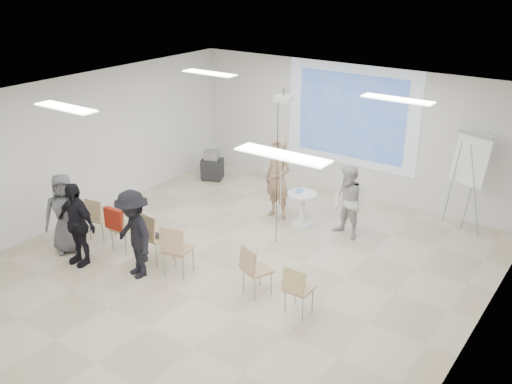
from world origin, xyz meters
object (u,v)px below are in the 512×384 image
Objects in this scene: chair_left_mid at (121,226)px; chair_right_inner at (254,267)px; audience_outer at (64,209)px; chair_left_inner at (153,234)px; pedestal_table at (302,207)px; chair_right_far at (297,287)px; player_left at (278,174)px; laptop at (158,234)px; audience_left at (76,218)px; chair_far_left at (98,216)px; flipchart_easel at (471,160)px; audience_mid at (133,229)px; player_right at (349,198)px; av_cart at (212,166)px; chair_center at (176,247)px.

chair_right_inner is at bearing 1.34° from chair_left_mid.
audience_outer is at bearing -148.93° from chair_left_mid.
chair_right_inner is at bearing 10.92° from chair_left_inner.
pedestal_table is 3.18m from chair_right_far.
player_left is 5.61× the size of laptop.
chair_right_far is at bearing 11.62° from audience_left.
chair_left_inner is at bearing -28.48° from audience_outer.
chair_right_inner is at bearing -4.75° from chair_far_left.
chair_right_inner is 0.43× the size of flipchart_easel.
audience_mid reaches higher than pedestal_table.
player_left is (-0.63, 0.07, 0.57)m from pedestal_table.
chair_left_mid is 1.07m from audience_outer.
laptop is at bearing 115.36° from audience_mid.
pedestal_table is 0.42× the size of audience_left.
chair_left_inner is (-1.39, -2.84, 0.15)m from pedestal_table.
audience_left is (-3.47, -3.71, 0.07)m from player_right.
flipchart_easel is (2.04, 4.42, 0.98)m from chair_right_inner.
av_cart is (-5.94, -0.70, -1.15)m from flipchart_easel.
player_left is 0.97× the size of flipchart_easel.
chair_right_inner is 2.09m from laptop.
audience_outer is at bearing -122.41° from player_right.
av_cart is (-2.55, 0.94, -0.64)m from player_left.
audience_mid reaches higher than audience_left.
chair_right_far is (4.44, 0.07, -0.04)m from chair_far_left.
pedestal_table is 3.16m from chair_left_inner.
audience_outer reaches higher than pedestal_table.
chair_right_far is 4.74m from flipchart_easel.
laptop is 0.20× the size of audience_mid.
av_cart is at bearing -176.39° from player_right.
chair_left_mid is (-2.16, -2.90, 0.12)m from pedestal_table.
chair_right_inner is (2.88, 0.20, -0.02)m from chair_left_mid.
chair_far_left is 0.72m from chair_left_mid.
audience_outer is at bearing -148.76° from chair_right_inner.
chair_right_inner is at bearing -1.96° from chair_center.
chair_far_left is at bearing -126.93° from player_right.
player_left is 1.15× the size of audience_outer.
chair_left_mid is 0.80m from laptop.
chair_center is at bearing -37.81° from audience_outer.
flipchart_easel reaches higher than audience_left.
pedestal_table is 3.62m from chair_left_mid.
audience_mid is at bearing -31.09° from chair_left_mid.
player_right is 1.90× the size of chair_right_inner.
pedestal_table reaches higher than laptop.
chair_left_mid is at bearing -97.66° from av_cart.
audience_outer is (-2.29, -0.48, 0.29)m from chair_center.
audience_left is at bearing -114.96° from chair_left_mid.
player_right is 1.83× the size of chair_left_mid.
av_cart is (-4.18, 0.93, -0.48)m from player_right.
chair_left_mid reaches higher than laptop.
flipchart_easel is at bearing 45.10° from audience_left.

